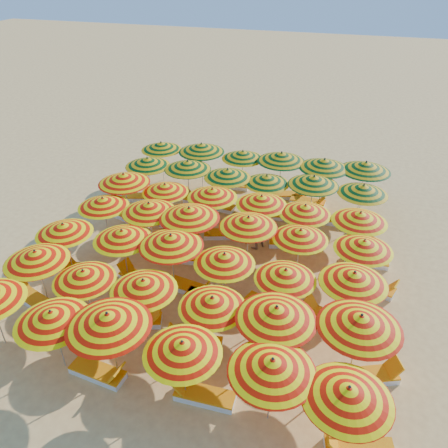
{
  "coord_description": "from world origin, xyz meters",
  "views": [
    {
      "loc": [
        4.35,
        -13.35,
        10.7
      ],
      "look_at": [
        0.0,
        0.5,
        1.6
      ],
      "focal_mm": 35.0,
      "sensor_mm": 36.0,
      "label": 1
    }
  ],
  "objects_px": {
    "umbrella_20": "(189,213)",
    "lounger_12": "(327,318)",
    "umbrella_7": "(84,275)",
    "lounger_20": "(365,260)",
    "umbrella_6": "(36,256)",
    "beachgoer_a": "(166,219)",
    "umbrella_5": "(348,394)",
    "lounger_10": "(210,299)",
    "umbrella_27": "(262,200)",
    "umbrella_4": "(272,366)",
    "umbrella_15": "(224,259)",
    "lounger_4": "(138,320)",
    "umbrella_11": "(361,322)",
    "umbrella_12": "(64,229)",
    "lounger_28": "(309,202)",
    "umbrella_10": "(276,313)",
    "lounger_2": "(357,448)",
    "lounger_3": "(32,298)",
    "umbrella_2": "(108,320)",
    "umbrella_35": "(363,189)",
    "lounger_19": "(290,242)",
    "lounger_24": "(275,215)",
    "lounger_0": "(99,372)",
    "umbrella_9": "(212,302)",
    "umbrella_21": "(248,222)",
    "umbrella_38": "(243,155)",
    "lounger_9": "(189,287)",
    "lounger_26": "(232,185)",
    "umbrella_18": "(103,202)",
    "lounger_18": "(222,234)",
    "umbrella_40": "(324,164)",
    "umbrella_13": "(122,235)",
    "lounger_15": "(372,286)",
    "umbrella_41": "(366,167)",
    "umbrella_34": "(314,181)",
    "lounger_8": "(139,279)",
    "umbrella_26": "(212,193)",
    "lounger_13": "(123,239)",
    "lounger_16": "(121,213)",
    "umbrella_22": "(300,234)",
    "lounger_7": "(84,270)",
    "umbrella_8": "(143,285)",
    "umbrella_28": "(305,210)",
    "umbrella_37": "(201,148)",
    "beachgoer_b": "(256,231)",
    "umbrella_17": "(354,278)",
    "umbrella_33": "(267,179)",
    "lounger_5": "(194,343)",
    "lounger_11": "(269,307)",
    "umbrella_19": "(149,208)",
    "umbrella_23": "(364,245)",
    "lounger_25": "(345,222)"
  },
  "relations": [
    {
      "from": "lounger_12",
      "to": "lounger_24",
      "type": "bearing_deg",
      "value": -46.08
    },
    {
      "from": "umbrella_4",
      "to": "umbrella_27",
      "type": "height_order",
      "value": "umbrella_4"
    },
    {
      "from": "lounger_19",
      "to": "umbrella_33",
      "type": "bearing_deg",
      "value": 111.91
    },
    {
      "from": "umbrella_38",
      "to": "lounger_9",
      "type": "xyz_separation_m",
      "value": [
        0.29,
        -8.34,
        -1.84
      ]
    },
    {
      "from": "umbrella_7",
      "to": "umbrella_22",
      "type": "distance_m",
      "value": 7.66
    },
    {
      "from": "umbrella_9",
      "to": "lounger_26",
      "type": "distance_m",
      "value": 11.21
    },
    {
      "from": "lounger_26",
      "to": "umbrella_38",
      "type": "bearing_deg",
      "value": 166.41
    },
    {
      "from": "lounger_9",
      "to": "lounger_18",
      "type": "xyz_separation_m",
      "value": [
        0.07,
        3.8,
        0.0
      ]
    },
    {
      "from": "umbrella_8",
      "to": "umbrella_28",
      "type": "bearing_deg",
      "value": 56.48
    },
    {
      "from": "lounger_5",
      "to": "lounger_8",
      "type": "distance_m",
      "value": 3.9
    },
    {
      "from": "umbrella_27",
      "to": "lounger_12",
      "type": "bearing_deg",
      "value": -50.83
    },
    {
      "from": "umbrella_12",
      "to": "umbrella_40",
      "type": "relative_size",
      "value": 0.89
    },
    {
      "from": "umbrella_41",
      "to": "lounger_18",
      "type": "relative_size",
      "value": 1.68
    },
    {
      "from": "umbrella_18",
      "to": "umbrella_21",
      "type": "relative_size",
      "value": 0.94
    },
    {
      "from": "umbrella_13",
      "to": "lounger_15",
      "type": "bearing_deg",
      "value": 13.32
    },
    {
      "from": "lounger_11",
      "to": "lounger_18",
      "type": "height_order",
      "value": "same"
    },
    {
      "from": "lounger_19",
      "to": "lounger_24",
      "type": "distance_m",
      "value": 2.27
    },
    {
      "from": "umbrella_7",
      "to": "umbrella_10",
      "type": "bearing_deg",
      "value": -1.05
    },
    {
      "from": "umbrella_19",
      "to": "umbrella_23",
      "type": "bearing_deg",
      "value": 0.3
    },
    {
      "from": "umbrella_15",
      "to": "lounger_4",
      "type": "height_order",
      "value": "umbrella_15"
    },
    {
      "from": "umbrella_10",
      "to": "umbrella_21",
      "type": "height_order",
      "value": "umbrella_10"
    },
    {
      "from": "umbrella_17",
      "to": "lounger_13",
      "type": "bearing_deg",
      "value": 167.16
    },
    {
      "from": "umbrella_11",
      "to": "lounger_13",
      "type": "xyz_separation_m",
      "value": [
        -9.78,
        4.24,
        -2.04
      ]
    },
    {
      "from": "umbrella_22",
      "to": "beachgoer_a",
      "type": "bearing_deg",
      "value": 166.73
    },
    {
      "from": "umbrella_26",
      "to": "umbrella_38",
      "type": "height_order",
      "value": "umbrella_26"
    },
    {
      "from": "lounger_19",
      "to": "lounger_20",
      "type": "relative_size",
      "value": 1.04
    },
    {
      "from": "umbrella_6",
      "to": "lounger_16",
      "type": "relative_size",
      "value": 1.27
    },
    {
      "from": "lounger_8",
      "to": "umbrella_26",
      "type": "bearing_deg",
      "value": -92.07
    },
    {
      "from": "lounger_3",
      "to": "lounger_10",
      "type": "xyz_separation_m",
      "value": [
        6.12,
        1.84,
        0.0
      ]
    },
    {
      "from": "lounger_28",
      "to": "umbrella_12",
      "type": "bearing_deg",
      "value": -131.76
    },
    {
      "from": "umbrella_5",
      "to": "lounger_10",
      "type": "bearing_deg",
      "value": 139.88
    },
    {
      "from": "umbrella_5",
      "to": "umbrella_40",
      "type": "bearing_deg",
      "value": 98.96
    },
    {
      "from": "lounger_2",
      "to": "lounger_3",
      "type": "relative_size",
      "value": 1.0
    },
    {
      "from": "umbrella_9",
      "to": "umbrella_33",
      "type": "xyz_separation_m",
      "value": [
        -0.25,
        8.41,
        0.03
      ]
    },
    {
      "from": "umbrella_7",
      "to": "umbrella_34",
      "type": "bearing_deg",
      "value": 54.39
    },
    {
      "from": "umbrella_37",
      "to": "beachgoer_b",
      "type": "distance_m",
      "value": 6.34
    },
    {
      "from": "lounger_4",
      "to": "lounger_25",
      "type": "height_order",
      "value": "same"
    },
    {
      "from": "umbrella_2",
      "to": "umbrella_35",
      "type": "bearing_deg",
      "value": 58.68
    },
    {
      "from": "umbrella_11",
      "to": "umbrella_12",
      "type": "relative_size",
      "value": 0.89
    },
    {
      "from": "umbrella_11",
      "to": "lounger_16",
      "type": "relative_size",
      "value": 1.36
    },
    {
      "from": "umbrella_21",
      "to": "lounger_16",
      "type": "bearing_deg",
      "value": 163.6
    },
    {
      "from": "umbrella_20",
      "to": "lounger_12",
      "type": "height_order",
      "value": "umbrella_20"
    },
    {
      "from": "umbrella_11",
      "to": "lounger_13",
      "type": "height_order",
      "value": "umbrella_11"
    },
    {
      "from": "lounger_19",
      "to": "umbrella_9",
      "type": "bearing_deg",
      "value": -117.3
    },
    {
      "from": "umbrella_7",
      "to": "lounger_20",
      "type": "xyz_separation_m",
      "value": [
        8.77,
        6.05,
        -1.74
      ]
    },
    {
      "from": "umbrella_22",
      "to": "lounger_7",
      "type": "height_order",
      "value": "umbrella_22"
    },
    {
      "from": "lounger_0",
      "to": "lounger_2",
      "type": "xyz_separation_m",
      "value": [
        7.4,
        -0.1,
        0.0
      ]
    },
    {
      "from": "lounger_8",
      "to": "lounger_19",
      "type": "distance_m",
      "value": 6.54
    },
    {
      "from": "umbrella_6",
      "to": "beachgoer_a",
      "type": "bearing_deg",
      "value": 69.07
    },
    {
      "from": "lounger_24",
      "to": "umbrella_34",
      "type": "bearing_deg",
      "value": 171.29
    }
  ]
}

